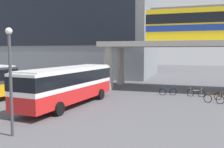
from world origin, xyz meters
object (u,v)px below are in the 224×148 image
bicycle_orange (214,99)px  bicycle_silver (196,93)px  bicycle_black (224,96)px  bus_main (69,82)px  station_building (81,22)px  bicycle_blue (168,92)px

bicycle_orange → bicycle_silver: (-1.48, 2.83, 0.00)m
bicycle_black → bicycle_orange: bearing=-118.6°
bus_main → bicycle_silver: bus_main is taller
station_building → bicycle_orange: 32.73m
bicycle_blue → bicycle_silver: size_ratio=0.98×
bus_main → bicycle_blue: bus_main is taller
bus_main → bicycle_blue: (7.45, 7.66, -1.63)m
station_building → bicycle_orange: (22.67, -21.47, -9.82)m
bicycle_orange → bicycle_black: bearing=61.4°
bicycle_orange → bicycle_blue: bearing=146.6°
bicycle_blue → bicycle_silver: same height
station_building → bus_main: (10.98, -26.33, -8.19)m
bus_main → bicycle_black: size_ratio=6.46×
station_building → bicycle_silver: (21.19, -18.64, -9.82)m
bicycle_black → bicycle_blue: bearing=169.3°
bicycle_black → bicycle_blue: 5.32m
station_building → bicycle_silver: station_building is taller
bus_main → station_building: bearing=112.6°
bus_main → bicycle_silver: size_ratio=6.28×
bicycle_black → bicycle_blue: (-5.23, 0.99, 0.00)m
station_building → bicycle_orange: bearing=-43.4°
station_building → bicycle_blue: 28.01m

